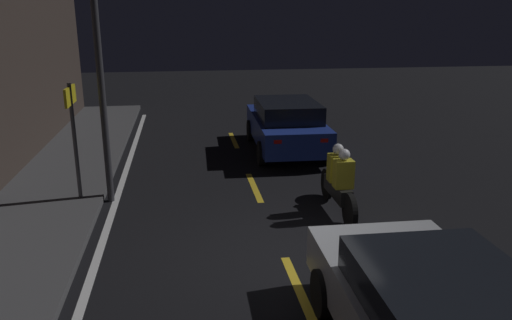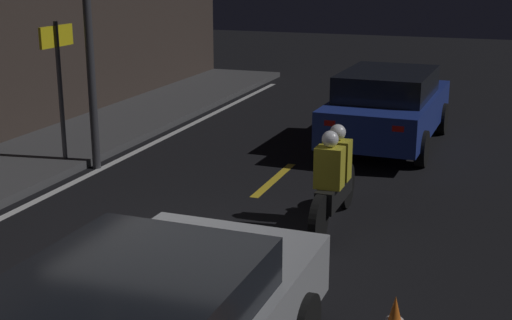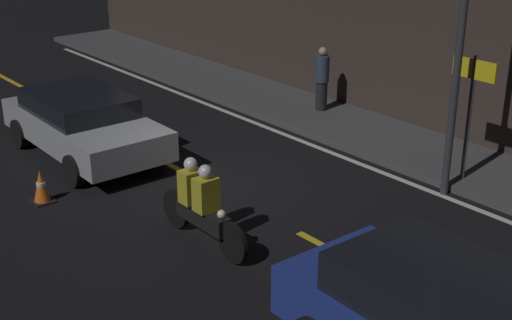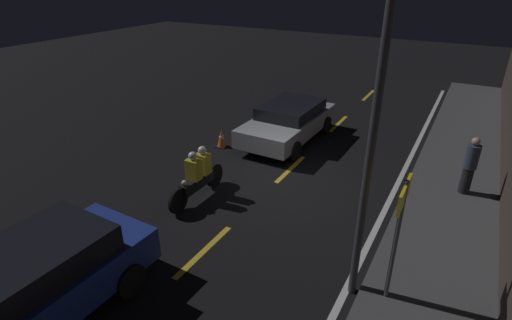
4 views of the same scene
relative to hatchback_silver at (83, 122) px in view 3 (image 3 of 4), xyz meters
The scene contains 13 objects.
ground_plane 3.31m from the hatchback_silver, 18.98° to the left, with size 56.00×56.00×0.00m, color black.
raised_curb 6.32m from the hatchback_silver, 60.95° to the left, with size 28.00×2.27×0.14m.
lane_dash_a 7.06m from the hatchback_silver, behind, with size 2.00×0.14×0.01m.
lane_dash_b 2.76m from the hatchback_silver, 156.77° to the left, with size 2.00×0.14×0.01m.
lane_dash_c 2.42m from the hatchback_silver, 27.08° to the left, with size 2.00×0.14×0.01m.
lane_dash_d 6.68m from the hatchback_silver, ahead, with size 2.00×0.14×0.01m.
lane_solid_kerb 5.17m from the hatchback_silver, 53.41° to the left, with size 25.20×0.14×0.01m.
hatchback_silver is the anchor object (origin of this frame).
motorcycle 4.78m from the hatchback_silver, ahead, with size 2.23×0.37×1.40m.
traffic_cone_near 2.44m from the hatchback_silver, 46.11° to the right, with size 0.39×0.39×0.62m.
pedestrian 5.91m from the hatchback_silver, 77.43° to the left, with size 0.34×0.34×1.58m.
shop_sign 7.85m from the hatchback_silver, 38.33° to the left, with size 0.90×0.08×2.40m.
street_lamp 7.87m from the hatchback_silver, 34.42° to the left, with size 0.28×0.28×5.76m.
Camera 3 is at (10.20, -7.33, 5.57)m, focal length 50.00 mm.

